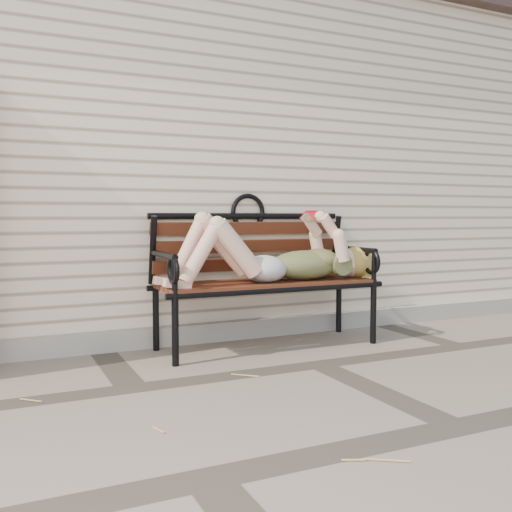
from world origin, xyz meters
TOP-DOWN VIEW (x-y plane):
  - ground at (0.00, 0.00)m, footprint 80.00×80.00m
  - house_wall at (0.00, 3.00)m, footprint 8.00×4.00m
  - house_roof at (0.00, 3.00)m, footprint 8.30×4.30m
  - foundation_strip at (0.00, 0.97)m, footprint 8.00×0.10m
  - garden_bench at (-0.08, 0.73)m, footprint 1.81×0.72m
  - reading_woman at (-0.07, 0.58)m, footprint 1.71×0.39m

SIDE VIEW (x-z plane):
  - ground at x=0.00m, z-range 0.00..0.00m
  - foundation_strip at x=0.00m, z-range 0.00..0.15m
  - garden_bench at x=-0.08m, z-range 0.07..1.24m
  - reading_woman at x=-0.07m, z-range 0.43..0.97m
  - house_wall at x=0.00m, z-range 0.00..3.00m
  - house_roof at x=0.00m, z-range 3.00..3.30m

